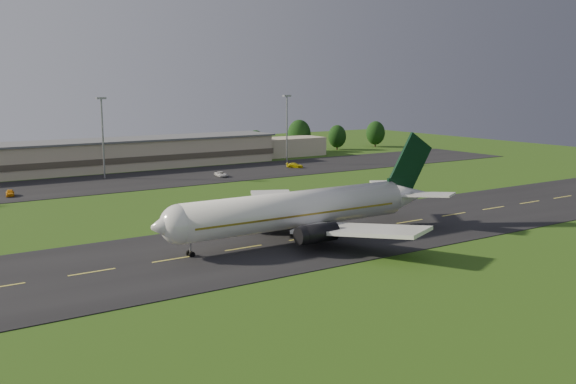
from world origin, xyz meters
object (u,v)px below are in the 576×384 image
terminal (91,156)px  service_vehicle_a (10,193)px  light_mast_centre (102,128)px  light_mast_east (287,121)px  service_vehicle_d (295,165)px  service_vehicle_c (221,174)px  airliner (300,210)px

terminal → service_vehicle_a: terminal is taller
light_mast_centre → light_mast_east: size_ratio=1.00×
light_mast_east → service_vehicle_d: (-3.56, -9.54, -11.95)m
service_vehicle_a → light_mast_east: bearing=20.5°
light_mast_east → service_vehicle_c: (-29.30, -13.97, -11.99)m
service_vehicle_d → light_mast_centre: bearing=124.3°
service_vehicle_a → terminal: bearing=59.6°
light_mast_east → service_vehicle_a: 82.23m
light_mast_east → service_vehicle_c: size_ratio=4.35×
terminal → service_vehicle_a: size_ratio=35.43×
service_vehicle_a → light_mast_centre: bearing=40.7°
terminal → service_vehicle_c: 38.86m
airliner → service_vehicle_c: 69.31m
airliner → light_mast_centre: light_mast_centre is taller
terminal → light_mast_east: size_ratio=7.13×
airliner → service_vehicle_d: bearing=56.9°
terminal → service_vehicle_c: size_ratio=30.97×
service_vehicle_a → service_vehicle_c: size_ratio=0.87×
light_mast_east → service_vehicle_a: size_ratio=4.97×
service_vehicle_d → light_mast_east: bearing=24.4°
airliner → service_vehicle_d: 84.47m
light_mast_east → service_vehicle_d: bearing=-110.4°
airliner → light_mast_centre: (-5.01, 80.00, 8.08)m
service_vehicle_c → light_mast_centre: bearing=156.3°
terminal → light_mast_east: 56.67m
airliner → service_vehicle_d: (46.43, 70.46, -3.87)m
service_vehicle_d → terminal: bearing=107.6°
airliner → terminal: (-3.61, 96.19, -0.67)m
airliner → light_mast_east: light_mast_east is taller
light_mast_centre → light_mast_east: same height
light_mast_centre → service_vehicle_d: 53.67m
airliner → light_mast_east: size_ratio=2.52×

